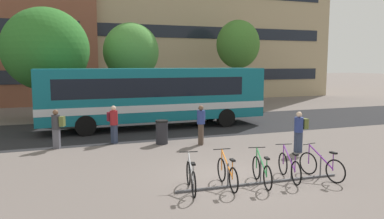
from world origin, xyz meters
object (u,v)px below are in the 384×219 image
object	(u,v)px
parked_bicycle_green_2	(262,172)
parked_bicycle_purple_4	(321,166)
street_tree_1	(238,45)
commuter_olive_pack_2	(57,126)
parked_bicycle_purple_3	(289,167)
street_tree_2	(131,52)
commuter_navy_pack_3	(201,122)
commuter_olive_pack_0	(299,129)
parked_bicycle_silver_0	(191,178)
city_bus	(156,95)
trash_bin	(162,132)
parked_bicycle_orange_1	(227,174)
street_tree_3	(46,49)
commuter_maroon_pack_1	(113,122)

from	to	relation	value
parked_bicycle_green_2	parked_bicycle_purple_4	distance (m)	1.99
street_tree_1	commuter_olive_pack_2	bearing A→B (deg)	-139.45
parked_bicycle_purple_3	street_tree_2	world-z (taller)	street_tree_2
commuter_olive_pack_2	commuter_navy_pack_3	distance (m)	5.94
street_tree_1	commuter_olive_pack_0	bearing A→B (deg)	-109.45
parked_bicycle_green_2	parked_bicycle_purple_3	world-z (taller)	same
parked_bicycle_silver_0	commuter_navy_pack_3	size ratio (longest dim) A/B	1.00
parked_bicycle_green_2	commuter_navy_pack_3	xyz separation A→B (m)	(0.36, 5.58, 0.60)
city_bus	trash_bin	bearing A→B (deg)	-101.42
parked_bicycle_orange_1	city_bus	bearing A→B (deg)	2.75
parked_bicycle_purple_3	parked_bicycle_purple_4	xyz separation A→B (m)	(0.98, -0.24, 0.00)
parked_bicycle_silver_0	parked_bicycle_purple_3	xyz separation A→B (m)	(3.11, -0.08, 0.00)
city_bus	parked_bicycle_purple_4	xyz separation A→B (m)	(2.33, -10.57, -1.39)
commuter_olive_pack_0	trash_bin	distance (m)	5.73
parked_bicycle_silver_0	commuter_olive_pack_0	distance (m)	6.19
parked_bicycle_orange_1	parked_bicycle_purple_3	bearing A→B (deg)	-85.11
city_bus	parked_bicycle_orange_1	distance (m)	10.39
parked_bicycle_orange_1	commuter_olive_pack_2	bearing A→B (deg)	39.58
commuter_olive_pack_0	parked_bicycle_orange_1	bearing A→B (deg)	37.21
parked_bicycle_orange_1	street_tree_1	distance (m)	22.42
parked_bicycle_green_2	street_tree_3	world-z (taller)	street_tree_3
street_tree_1	parked_bicycle_purple_4	bearing A→B (deg)	-110.39
commuter_olive_pack_0	commuter_olive_pack_2	bearing A→B (deg)	-18.98
street_tree_1	street_tree_2	xyz separation A→B (m)	(-9.75, -3.19, -0.80)
city_bus	commuter_olive_pack_0	xyz separation A→B (m)	(3.78, -7.52, -0.85)
city_bus	street_tree_2	world-z (taller)	street_tree_2
parked_bicycle_purple_4	street_tree_2	bearing A→B (deg)	-2.16
parked_bicycle_orange_1	commuter_maroon_pack_1	world-z (taller)	commuter_maroon_pack_1
parked_bicycle_purple_3	street_tree_3	xyz separation A→B (m)	(-6.83, 14.70, 3.90)
city_bus	street_tree_3	xyz separation A→B (m)	(-5.47, 4.37, 2.51)
parked_bicycle_purple_4	street_tree_1	distance (m)	21.48
parked_bicycle_green_2	commuter_olive_pack_2	distance (m)	8.82
parked_bicycle_purple_3	street_tree_2	distance (m)	16.74
city_bus	commuter_maroon_pack_1	bearing A→B (deg)	-130.28
commuter_olive_pack_2	street_tree_2	world-z (taller)	street_tree_2
parked_bicycle_purple_4	street_tree_1	xyz separation A→B (m)	(7.31, 19.66, 4.67)
parked_bicycle_purple_3	parked_bicycle_purple_4	size ratio (longest dim) A/B	0.99
street_tree_1	street_tree_2	distance (m)	10.29
city_bus	street_tree_2	distance (m)	6.39
parked_bicycle_silver_0	street_tree_1	distance (m)	22.92
trash_bin	commuter_maroon_pack_1	bearing A→B (deg)	155.51
parked_bicycle_purple_3	commuter_olive_pack_2	distance (m)	9.40
parked_bicycle_silver_0	parked_bicycle_purple_3	distance (m)	3.11
parked_bicycle_green_2	commuter_navy_pack_3	world-z (taller)	commuter_navy_pack_3
parked_bicycle_orange_1	parked_bicycle_purple_4	distance (m)	3.02
parked_bicycle_green_2	street_tree_1	size ratio (longest dim) A/B	0.24
commuter_maroon_pack_1	commuter_navy_pack_3	size ratio (longest dim) A/B	0.97
city_bus	street_tree_3	size ratio (longest dim) A/B	1.79
parked_bicycle_orange_1	commuter_olive_pack_0	world-z (taller)	commuter_olive_pack_0
parked_bicycle_orange_1	commuter_navy_pack_3	xyz separation A→B (m)	(1.37, 5.42, 0.60)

